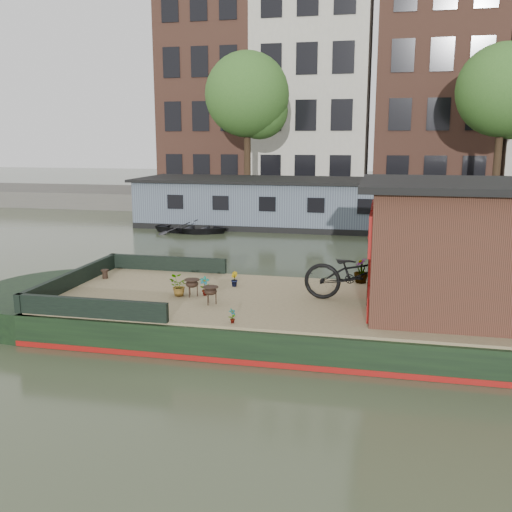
% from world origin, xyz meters
% --- Properties ---
extents(ground, '(120.00, 120.00, 0.00)m').
position_xyz_m(ground, '(0.00, 0.00, 0.00)').
color(ground, '#303924').
rests_on(ground, ground).
extents(houseboat_hull, '(14.01, 4.02, 0.60)m').
position_xyz_m(houseboat_hull, '(-1.33, 0.00, 0.27)').
color(houseboat_hull, black).
rests_on(houseboat_hull, ground).
extents(houseboat_deck, '(11.80, 3.80, 0.05)m').
position_xyz_m(houseboat_deck, '(0.00, 0.00, 0.62)').
color(houseboat_deck, '#8D8157').
rests_on(houseboat_deck, houseboat_hull).
extents(bow_bulwark, '(3.00, 4.00, 0.35)m').
position_xyz_m(bow_bulwark, '(-5.07, 0.00, 0.82)').
color(bow_bulwark, black).
rests_on(bow_bulwark, houseboat_deck).
extents(cabin, '(4.00, 3.50, 2.42)m').
position_xyz_m(cabin, '(2.19, 0.00, 1.88)').
color(cabin, black).
rests_on(cabin, houseboat_deck).
extents(bicycle, '(2.18, 0.82, 1.13)m').
position_xyz_m(bicycle, '(0.20, 0.19, 1.22)').
color(bicycle, black).
rests_on(bicycle, houseboat_deck).
extents(potted_plant_a, '(0.24, 0.19, 0.40)m').
position_xyz_m(potted_plant_a, '(-2.91, -0.07, 0.85)').
color(potted_plant_a, brown).
rests_on(potted_plant_a, houseboat_deck).
extents(potted_plant_b, '(0.22, 0.23, 0.32)m').
position_xyz_m(potted_plant_b, '(-2.50, 0.79, 0.81)').
color(potted_plant_b, maroon).
rests_on(potted_plant_b, houseboat_deck).
extents(potted_plant_c, '(0.41, 0.37, 0.42)m').
position_xyz_m(potted_plant_c, '(-3.43, -0.22, 0.86)').
color(potted_plant_c, maroon).
rests_on(potted_plant_c, houseboat_deck).
extents(potted_plant_d, '(0.36, 0.36, 0.57)m').
position_xyz_m(potted_plant_d, '(0.20, 1.70, 0.94)').
color(potted_plant_d, maroon).
rests_on(potted_plant_d, houseboat_deck).
extents(potted_plant_e, '(0.15, 0.17, 0.26)m').
position_xyz_m(potted_plant_e, '(-1.89, -1.70, 0.78)').
color(potted_plant_e, '#984B2C').
rests_on(potted_plant_e, houseboat_deck).
extents(brazier_front, '(0.41, 0.41, 0.35)m').
position_xyz_m(brazier_front, '(-2.60, -0.65, 0.83)').
color(brazier_front, black).
rests_on(brazier_front, houseboat_deck).
extents(brazier_rear, '(0.34, 0.34, 0.36)m').
position_xyz_m(brazier_rear, '(-3.14, -0.19, 0.83)').
color(brazier_rear, black).
rests_on(brazier_rear, houseboat_deck).
extents(bollard_port, '(0.18, 0.18, 0.21)m').
position_xyz_m(bollard_port, '(-5.60, 0.83, 0.75)').
color(bollard_port, black).
rests_on(bollard_port, houseboat_deck).
extents(bollard_stbd, '(0.18, 0.18, 0.20)m').
position_xyz_m(bollard_stbd, '(-4.57, -1.47, 0.75)').
color(bollard_stbd, black).
rests_on(bollard_stbd, houseboat_deck).
extents(dinghy, '(3.28, 2.49, 0.64)m').
position_xyz_m(dinghy, '(-7.08, 11.50, 0.32)').
color(dinghy, black).
rests_on(dinghy, ground).
extents(far_houseboat, '(20.40, 4.40, 2.11)m').
position_xyz_m(far_houseboat, '(0.00, 14.00, 0.97)').
color(far_houseboat, '#505D6A').
rests_on(far_houseboat, ground).
extents(quay, '(60.00, 6.00, 0.90)m').
position_xyz_m(quay, '(0.00, 20.50, 0.45)').
color(quay, '#47443F').
rests_on(quay, ground).
extents(townhouse_row, '(27.25, 8.00, 16.50)m').
position_xyz_m(townhouse_row, '(0.15, 27.50, 7.90)').
color(townhouse_row, brown).
rests_on(townhouse_row, ground).
extents(tree_left, '(4.40, 4.40, 7.40)m').
position_xyz_m(tree_left, '(-6.36, 19.07, 5.89)').
color(tree_left, '#332316').
rests_on(tree_left, quay).
extents(tree_right, '(4.40, 4.40, 7.40)m').
position_xyz_m(tree_right, '(6.14, 19.07, 5.89)').
color(tree_right, '#332316').
rests_on(tree_right, quay).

